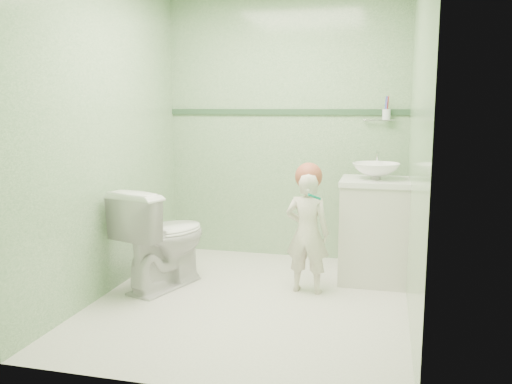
# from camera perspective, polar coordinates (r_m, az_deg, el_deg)

# --- Properties ---
(ground) EXTENTS (2.50, 2.50, 0.00)m
(ground) POSITION_cam_1_polar(r_m,az_deg,el_deg) (3.91, -0.54, -11.71)
(ground) COLOR beige
(ground) RESTS_ON ground
(room_shell) EXTENTS (2.50, 2.54, 2.40)m
(room_shell) POSITION_cam_1_polar(r_m,az_deg,el_deg) (3.66, -0.57, 6.14)
(room_shell) COLOR #7EAE7B
(room_shell) RESTS_ON ground
(trim_stripe) EXTENTS (2.20, 0.02, 0.05)m
(trim_stripe) POSITION_cam_1_polar(r_m,az_deg,el_deg) (4.86, 3.14, 8.65)
(trim_stripe) COLOR #305235
(trim_stripe) RESTS_ON room_shell
(vanity) EXTENTS (0.52, 0.50, 0.80)m
(vanity) POSITION_cam_1_polar(r_m,az_deg,el_deg) (4.35, 12.62, -4.25)
(vanity) COLOR silver
(vanity) RESTS_ON ground
(counter) EXTENTS (0.54, 0.52, 0.04)m
(counter) POSITION_cam_1_polar(r_m,az_deg,el_deg) (4.28, 12.81, 1.10)
(counter) COLOR white
(counter) RESTS_ON vanity
(basin) EXTENTS (0.37, 0.37, 0.13)m
(basin) POSITION_cam_1_polar(r_m,az_deg,el_deg) (4.27, 12.85, 2.22)
(basin) COLOR white
(basin) RESTS_ON counter
(faucet) EXTENTS (0.03, 0.13, 0.18)m
(faucet) POSITION_cam_1_polar(r_m,az_deg,el_deg) (4.44, 12.94, 3.52)
(faucet) COLOR silver
(faucet) RESTS_ON counter
(cup_holder) EXTENTS (0.26, 0.07, 0.21)m
(cup_holder) POSITION_cam_1_polar(r_m,az_deg,el_deg) (4.72, 13.83, 8.15)
(cup_holder) COLOR silver
(cup_holder) RESTS_ON room_shell
(toilet) EXTENTS (0.66, 0.87, 0.79)m
(toilet) POSITION_cam_1_polar(r_m,az_deg,el_deg) (4.16, -9.97, -4.85)
(toilet) COLOR white
(toilet) RESTS_ON ground
(toddler) EXTENTS (0.35, 0.25, 0.92)m
(toddler) POSITION_cam_1_polar(r_m,az_deg,el_deg) (3.99, 5.57, -4.41)
(toddler) COLOR beige
(toddler) RESTS_ON ground
(hair_cap) EXTENTS (0.20, 0.20, 0.20)m
(hair_cap) POSITION_cam_1_polar(r_m,az_deg,el_deg) (3.93, 5.72, 1.71)
(hair_cap) COLOR #9F4E36
(hair_cap) RESTS_ON toddler
(teal_toothbrush) EXTENTS (0.11, 0.13, 0.08)m
(teal_toothbrush) POSITION_cam_1_polar(r_m,az_deg,el_deg) (3.79, 6.27, -0.43)
(teal_toothbrush) COLOR #01896B
(teal_toothbrush) RESTS_ON toddler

